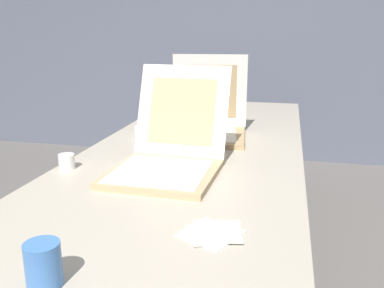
{
  "coord_description": "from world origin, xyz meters",
  "views": [
    {
      "loc": [
        0.38,
        -1.05,
        1.22
      ],
      "look_at": [
        0.02,
        0.49,
        0.79
      ],
      "focal_mm": 38.91,
      "sensor_mm": 36.0,
      "label": 1
    }
  ],
  "objects": [
    {
      "name": "pizza_box_middle",
      "position": [
        0.01,
        0.85,
        0.78
      ],
      "size": [
        0.4,
        0.4,
        0.38
      ],
      "rotation": [
        0.0,
        0.0,
        0.1
      ],
      "color": "tan",
      "rests_on": "table"
    },
    {
      "name": "pizza_box_front",
      "position": [
        -0.03,
        0.32,
        0.78
      ],
      "size": [
        0.38,
        0.51,
        0.36
      ],
      "rotation": [
        0.0,
        0.0,
        -0.04
      ],
      "color": "tan",
      "rests_on": "table"
    },
    {
      "name": "table",
      "position": [
        0.0,
        0.68,
        0.68
      ],
      "size": [
        0.9,
        2.47,
        0.73
      ],
      "color": "#BCB29E",
      "rests_on": "ground"
    },
    {
      "name": "cup_white_near_left",
      "position": [
        -0.4,
        0.27,
        0.75
      ],
      "size": [
        0.06,
        0.06,
        0.06
      ],
      "primitive_type": "cylinder",
      "color": "white",
      "rests_on": "table"
    },
    {
      "name": "cup_white_mid",
      "position": [
        -0.29,
        0.77,
        0.75
      ],
      "size": [
        0.06,
        0.06,
        0.06
      ],
      "primitive_type": "cylinder",
      "color": "white",
      "rests_on": "table"
    },
    {
      "name": "cup_white_far",
      "position": [
        -0.24,
        1.08,
        0.75
      ],
      "size": [
        0.06,
        0.06,
        0.06
      ],
      "primitive_type": "cylinder",
      "color": "white",
      "rests_on": "table"
    },
    {
      "name": "napkin_pile",
      "position": [
        0.22,
        -0.12,
        0.73
      ],
      "size": [
        0.17,
        0.17,
        0.01
      ],
      "color": "white",
      "rests_on": "table"
    },
    {
      "name": "cup_printed_front",
      "position": [
        -0.07,
        -0.4,
        0.77
      ],
      "size": [
        0.07,
        0.07,
        0.09
      ],
      "primitive_type": "cylinder",
      "color": "#477FCC",
      "rests_on": "table"
    },
    {
      "name": "wall_back",
      "position": [
        0.0,
        3.0,
        1.3
      ],
      "size": [
        10.0,
        0.1,
        2.6
      ],
      "primitive_type": "cube",
      "color": "slate",
      "rests_on": "ground"
    }
  ]
}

